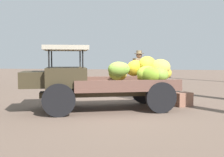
# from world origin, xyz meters

# --- Properties ---
(ground_plane) EXTENTS (60.00, 60.00, 0.00)m
(ground_plane) POSITION_xyz_m (0.00, 0.00, 0.00)
(ground_plane) COLOR brown
(truck) EXTENTS (4.66, 2.88, 1.88)m
(truck) POSITION_xyz_m (0.14, 0.07, 0.94)
(truck) COLOR #393120
(truck) RESTS_ON ground
(farmer) EXTENTS (0.57, 0.55, 1.82)m
(farmer) POSITION_xyz_m (-0.83, -2.10, 1.04)
(farmer) COLOR #45556D
(farmer) RESTS_ON ground
(wooden_crate) EXTENTS (0.67, 0.62, 0.44)m
(wooden_crate) POSITION_xyz_m (-2.29, -0.96, 0.22)
(wooden_crate) COLOR #8D5E4B
(wooden_crate) RESTS_ON ground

